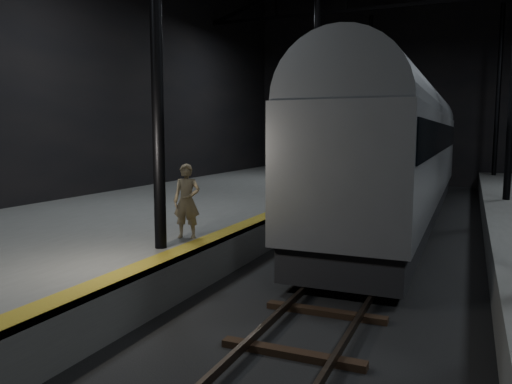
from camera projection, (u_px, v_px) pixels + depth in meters
The scene contains 6 objects.
ground at pixel (365, 266), 13.42m from camera, with size 44.00×44.00×0.00m, color black.
platform_left at pixel (136, 227), 16.31m from camera, with size 9.00×43.80×1.00m, color #545451.
tactile_strip at pixel (255, 220), 14.58m from camera, with size 0.50×43.80×0.01m, color brown.
track at pixel (365, 263), 13.41m from camera, with size 2.40×43.00×0.24m.
train at pixel (402, 144), 19.43m from camera, with size 3.12×20.85×5.57m.
woman at pixel (187, 201), 12.07m from camera, with size 0.66×0.43×1.82m, color #8F7A57.
Camera 1 is at (2.47, -13.19, 3.56)m, focal length 35.00 mm.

